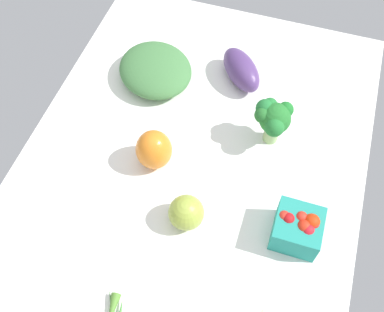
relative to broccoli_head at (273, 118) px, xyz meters
The scene contains 7 objects.
tablecloth 20.74cm from the broccoli_head, 126.89° to the left, with size 104.00×76.00×2.00cm, color white.
broccoli_head is the anchor object (origin of this frame).
berry_basket 24.66cm from the broccoli_head, 154.61° to the right, with size 9.21×9.21×7.77cm.
heirloom_tomato_green 28.39cm from the broccoli_head, 155.38° to the left, with size 7.34×7.34×7.34cm, color #98AC3F.
eggplant 19.54cm from the broccoli_head, 34.62° to the left, with size 14.44×7.00×7.00cm, color #523671.
bell_pepper_orange 26.93cm from the broccoli_head, 121.44° to the left, with size 7.96×7.96×9.68cm, color orange.
leafy_greens_clump 33.00cm from the broccoli_head, 73.08° to the left, with size 19.49×17.50×6.27cm, color #427A41.
Camera 1 is at (-51.59, -16.50, 89.52)cm, focal length 42.70 mm.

